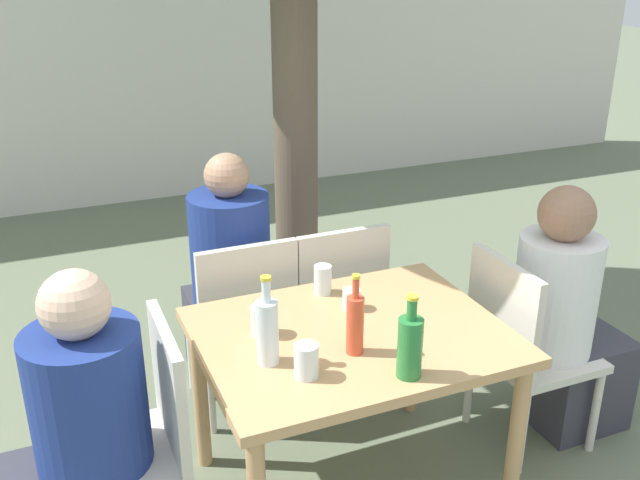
{
  "coord_description": "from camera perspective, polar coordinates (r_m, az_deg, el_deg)",
  "views": [
    {
      "loc": [
        -0.99,
        -2.07,
        2.03
      ],
      "look_at": [
        0.0,
        0.3,
        0.97
      ],
      "focal_mm": 40.0,
      "sensor_mm": 36.0,
      "label": 1
    }
  ],
  "objects": [
    {
      "name": "patio_chair_3",
      "position": [
        3.36,
        1.09,
        -4.78
      ],
      "size": [
        0.44,
        0.44,
        0.88
      ],
      "rotation": [
        0.0,
        0.0,
        3.14
      ],
      "color": "beige",
      "rests_on": "ground_plane"
    },
    {
      "name": "person_seated_1",
      "position": [
        3.26,
        19.11,
        -6.53
      ],
      "size": [
        0.57,
        0.34,
        1.16
      ],
      "rotation": [
        0.0,
        0.0,
        1.57
      ],
      "color": "#383842",
      "rests_on": "ground_plane"
    },
    {
      "name": "drinking_glass_1",
      "position": [
        2.89,
        0.22,
        -3.18
      ],
      "size": [
        0.07,
        0.07,
        0.12
      ],
      "color": "silver",
      "rests_on": "dining_table_front"
    },
    {
      "name": "drinking_glass_0",
      "position": [
        2.78,
        2.55,
        -4.75
      ],
      "size": [
        0.07,
        0.07,
        0.08
      ],
      "color": "silver",
      "rests_on": "dining_table_front"
    },
    {
      "name": "drinking_glass_3",
      "position": [
        2.35,
        -1.11,
        -9.64
      ],
      "size": [
        0.08,
        0.08,
        0.12
      ],
      "color": "silver",
      "rests_on": "dining_table_front"
    },
    {
      "name": "water_bottle_2",
      "position": [
        2.4,
        -4.23,
        -7.19
      ],
      "size": [
        0.08,
        0.08,
        0.32
      ],
      "color": "silver",
      "rests_on": "dining_table_front"
    },
    {
      "name": "cafe_building_wall",
      "position": [
        6.14,
        -13.89,
        15.86
      ],
      "size": [
        10.0,
        0.08,
        2.8
      ],
      "color": "silver",
      "rests_on": "ground_plane"
    },
    {
      "name": "green_bottle_1",
      "position": [
        2.35,
        7.21,
        -8.36
      ],
      "size": [
        0.08,
        0.08,
        0.29
      ],
      "color": "#287A38",
      "rests_on": "dining_table_front"
    },
    {
      "name": "patio_chair_0",
      "position": [
        2.58,
        -14.19,
        -14.88
      ],
      "size": [
        0.44,
        0.44,
        0.88
      ],
      "rotation": [
        0.0,
        0.0,
        -1.57
      ],
      "color": "beige",
      "rests_on": "ground_plane"
    },
    {
      "name": "drinking_glass_2",
      "position": [
        2.6,
        -4.67,
        -6.45
      ],
      "size": [
        0.08,
        0.08,
        0.11
      ],
      "color": "silver",
      "rests_on": "dining_table_front"
    },
    {
      "name": "patio_chair_1",
      "position": [
        3.13,
        15.79,
        -7.91
      ],
      "size": [
        0.44,
        0.44,
        0.88
      ],
      "rotation": [
        0.0,
        0.0,
        1.57
      ],
      "color": "beige",
      "rests_on": "ground_plane"
    },
    {
      "name": "dining_table_front",
      "position": [
        2.69,
        2.51,
        -9.05
      ],
      "size": [
        1.11,
        0.87,
        0.72
      ],
      "color": "tan",
      "rests_on": "ground_plane"
    },
    {
      "name": "patio_chair_2",
      "position": [
        3.23,
        -6.22,
        -6.15
      ],
      "size": [
        0.44,
        0.44,
        0.88
      ],
      "rotation": [
        0.0,
        0.0,
        3.14
      ],
      "color": "beige",
      "rests_on": "ground_plane"
    },
    {
      "name": "soda_bottle_0",
      "position": [
        2.46,
        2.82,
        -6.64
      ],
      "size": [
        0.06,
        0.06,
        0.3
      ],
      "color": "#DB4C2D",
      "rests_on": "dining_table_front"
    },
    {
      "name": "person_seated_2",
      "position": [
        3.4,
        -7.38,
        -3.68
      ],
      "size": [
        0.36,
        0.58,
        1.21
      ],
      "rotation": [
        0.0,
        0.0,
        3.14
      ],
      "color": "#383842",
      "rests_on": "ground_plane"
    },
    {
      "name": "person_seated_0",
      "position": [
        2.56,
        -19.54,
        -15.45
      ],
      "size": [
        0.59,
        0.37,
        1.13
      ],
      "rotation": [
        0.0,
        0.0,
        -1.57
      ],
      "color": "#383842",
      "rests_on": "ground_plane"
    }
  ]
}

